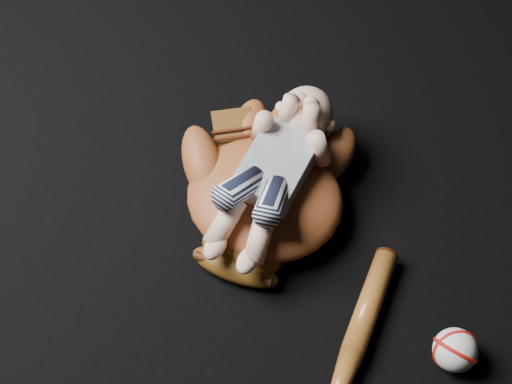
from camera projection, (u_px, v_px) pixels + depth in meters
baseball_glove at (265, 193)px, 1.30m from camera, size 0.41×0.45×0.13m
newborn_baby at (270, 174)px, 1.25m from camera, size 0.20×0.39×0.16m
baseball_bat at (348, 365)px, 1.17m from camera, size 0.09×0.44×0.04m
baseball at (455, 350)px, 1.16m from camera, size 0.09×0.09×0.07m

